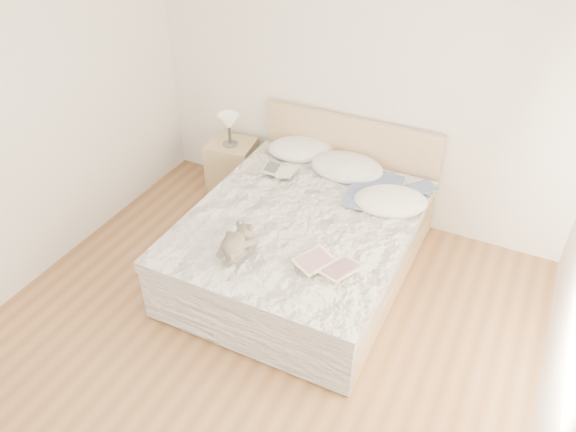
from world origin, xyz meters
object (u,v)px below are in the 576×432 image
object	(u,v)px
bed	(304,240)
childrens_book	(327,265)
photo_book	(279,171)
nightstand	(232,167)
teddy_bear	(234,250)
table_lamp	(229,123)

from	to	relation	value
bed	childrens_book	size ratio (longest dim) A/B	5.18
bed	photo_book	world-z (taller)	bed
nightstand	teddy_bear	world-z (taller)	teddy_bear
photo_book	teddy_bear	world-z (taller)	teddy_bear
childrens_book	nightstand	bearing A→B (deg)	164.63
photo_book	teddy_bear	bearing A→B (deg)	-87.65
bed	table_lamp	distance (m)	1.46
bed	teddy_bear	world-z (taller)	bed
photo_book	bed	bearing A→B (deg)	-51.45
table_lamp	nightstand	bearing A→B (deg)	113.83
teddy_bear	table_lamp	bearing A→B (deg)	121.09
nightstand	table_lamp	world-z (taller)	table_lamp
bed	table_lamp	world-z (taller)	bed
bed	teddy_bear	xyz separation A→B (m)	(-0.24, -0.73, 0.34)
bed	teddy_bear	size ratio (longest dim) A/B	7.02
table_lamp	childrens_book	world-z (taller)	table_lamp
photo_book	childrens_book	world-z (taller)	childrens_book
table_lamp	photo_book	xyz separation A→B (m)	(0.71, -0.32, -0.16)
nightstand	table_lamp	distance (m)	0.51
childrens_book	teddy_bear	distance (m)	0.70
photo_book	childrens_book	xyz separation A→B (m)	(0.89, -0.99, 0.00)
nightstand	table_lamp	xyz separation A→B (m)	(0.02, -0.03, 0.51)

